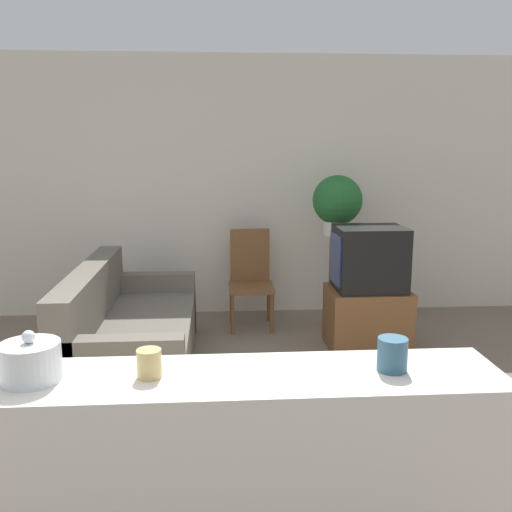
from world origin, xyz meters
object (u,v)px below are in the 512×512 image
object	(u,v)px
couch	(129,336)
wooden_chair	(251,276)
television	(369,258)
potted_plant	(337,202)
decorative_bowl	(30,361)

from	to	relation	value
couch	wooden_chair	world-z (taller)	wooden_chair
television	potted_plant	bearing A→B (deg)	102.35
television	wooden_chair	distance (m)	1.26
wooden_chair	decorative_bowl	xyz separation A→B (m)	(-1.01, -3.51, 0.51)
potted_plant	decorative_bowl	bearing A→B (deg)	-118.22
television	decorative_bowl	size ratio (longest dim) A/B	2.75
couch	decorative_bowl	distance (m)	2.52
couch	potted_plant	world-z (taller)	potted_plant
couch	television	bearing A→B (deg)	10.75
potted_plant	decorative_bowl	size ratio (longest dim) A/B	2.67
decorative_bowl	potted_plant	bearing A→B (deg)	61.78
potted_plant	decorative_bowl	distance (m)	3.94
couch	decorative_bowl	size ratio (longest dim) A/B	9.01
television	decorative_bowl	bearing A→B (deg)	-125.72
wooden_chair	potted_plant	bearing A→B (deg)	-2.53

